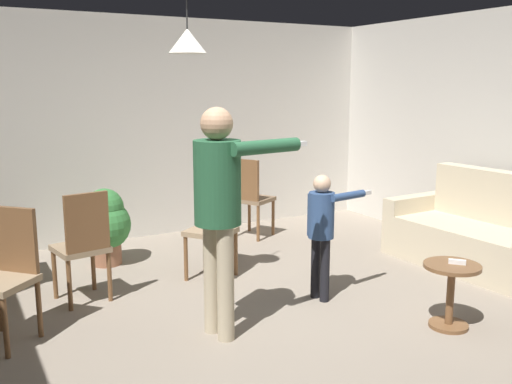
{
  "coord_description": "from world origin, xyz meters",
  "views": [
    {
      "loc": [
        -2.15,
        -3.63,
        1.91
      ],
      "look_at": [
        0.12,
        0.51,
        1.0
      ],
      "focal_mm": 39.87,
      "sensor_mm": 36.0,
      "label": 1
    }
  ],
  "objects_px": {
    "person_adult": "(219,197)",
    "spare_remote_on_table": "(457,262)",
    "person_child": "(322,223)",
    "dining_chair_near_wall": "(250,195)",
    "dining_chair_spare": "(215,223)",
    "potted_plant_corner": "(105,223)",
    "side_table_by_couch": "(451,288)",
    "couch_floral": "(477,236)",
    "dining_chair_centre_back": "(6,270)",
    "dining_chair_by_counter": "(83,243)"
  },
  "relations": [
    {
      "from": "spare_remote_on_table",
      "to": "dining_chair_centre_back",
      "type": "bearing_deg",
      "value": 155.07
    },
    {
      "from": "spare_remote_on_table",
      "to": "person_adult",
      "type": "bearing_deg",
      "value": 155.74
    },
    {
      "from": "person_adult",
      "to": "spare_remote_on_table",
      "type": "distance_m",
      "value": 1.92
    },
    {
      "from": "person_child",
      "to": "dining_chair_centre_back",
      "type": "distance_m",
      "value": 2.57
    },
    {
      "from": "dining_chair_centre_back",
      "to": "potted_plant_corner",
      "type": "xyz_separation_m",
      "value": [
        1.1,
        1.47,
        -0.09
      ]
    },
    {
      "from": "spare_remote_on_table",
      "to": "side_table_by_couch",
      "type": "bearing_deg",
      "value": 160.26
    },
    {
      "from": "couch_floral",
      "to": "side_table_by_couch",
      "type": "relative_size",
      "value": 3.54
    },
    {
      "from": "side_table_by_couch",
      "to": "dining_chair_by_counter",
      "type": "relative_size",
      "value": 0.52
    },
    {
      "from": "person_adult",
      "to": "dining_chair_near_wall",
      "type": "bearing_deg",
      "value": 138.3
    },
    {
      "from": "side_table_by_couch",
      "to": "couch_floral",
      "type": "bearing_deg",
      "value": 34.0
    },
    {
      "from": "dining_chair_centre_back",
      "to": "dining_chair_spare",
      "type": "relative_size",
      "value": 1.0
    },
    {
      "from": "side_table_by_couch",
      "to": "person_child",
      "type": "bearing_deg",
      "value": 119.02
    },
    {
      "from": "dining_chair_near_wall",
      "to": "spare_remote_on_table",
      "type": "xyz_separation_m",
      "value": [
        0.16,
        -3.12,
        -0.01
      ]
    },
    {
      "from": "person_adult",
      "to": "couch_floral",
      "type": "bearing_deg",
      "value": 85.14
    },
    {
      "from": "person_child",
      "to": "dining_chair_near_wall",
      "type": "height_order",
      "value": "person_child"
    },
    {
      "from": "person_adult",
      "to": "dining_chair_spare",
      "type": "bearing_deg",
      "value": 148.25
    },
    {
      "from": "side_table_by_couch",
      "to": "spare_remote_on_table",
      "type": "relative_size",
      "value": 4.0
    },
    {
      "from": "dining_chair_centre_back",
      "to": "person_child",
      "type": "bearing_deg",
      "value": -144.23
    },
    {
      "from": "spare_remote_on_table",
      "to": "dining_chair_by_counter",
      "type": "bearing_deg",
      "value": 141.68
    },
    {
      "from": "dining_chair_near_wall",
      "to": "dining_chair_centre_back",
      "type": "xyz_separation_m",
      "value": [
        -2.95,
        -1.68,
        0.0
      ]
    },
    {
      "from": "dining_chair_centre_back",
      "to": "spare_remote_on_table",
      "type": "relative_size",
      "value": 7.69
    },
    {
      "from": "side_table_by_couch",
      "to": "dining_chair_centre_back",
      "type": "height_order",
      "value": "dining_chair_centre_back"
    },
    {
      "from": "side_table_by_couch",
      "to": "dining_chair_by_counter",
      "type": "xyz_separation_m",
      "value": [
        -2.41,
        1.92,
        0.22
      ]
    },
    {
      "from": "person_adult",
      "to": "potted_plant_corner",
      "type": "xyz_separation_m",
      "value": [
        -0.33,
        2.16,
        -0.63
      ]
    },
    {
      "from": "person_child",
      "to": "dining_chair_by_counter",
      "type": "distance_m",
      "value": 2.09
    },
    {
      "from": "dining_chair_near_wall",
      "to": "dining_chair_spare",
      "type": "bearing_deg",
      "value": -71.23
    },
    {
      "from": "person_adult",
      "to": "person_child",
      "type": "xyz_separation_m",
      "value": [
        1.1,
        0.24,
        -0.38
      ]
    },
    {
      "from": "potted_plant_corner",
      "to": "side_table_by_couch",
      "type": "bearing_deg",
      "value": -55.84
    },
    {
      "from": "person_child",
      "to": "potted_plant_corner",
      "type": "distance_m",
      "value": 2.41
    },
    {
      "from": "person_adult",
      "to": "spare_remote_on_table",
      "type": "bearing_deg",
      "value": 56.87
    },
    {
      "from": "dining_chair_spare",
      "to": "person_child",
      "type": "bearing_deg",
      "value": 173.38
    },
    {
      "from": "dining_chair_by_counter",
      "to": "dining_chair_near_wall",
      "type": "bearing_deg",
      "value": 17.84
    },
    {
      "from": "dining_chair_centre_back",
      "to": "person_adult",
      "type": "bearing_deg",
      "value": -159.88
    },
    {
      "from": "couch_floral",
      "to": "person_child",
      "type": "xyz_separation_m",
      "value": [
        -1.97,
        0.02,
        0.37
      ]
    },
    {
      "from": "person_child",
      "to": "couch_floral",
      "type": "bearing_deg",
      "value": 80.34
    },
    {
      "from": "dining_chair_centre_back",
      "to": "dining_chair_near_wall",
      "type": "bearing_deg",
      "value": -104.52
    },
    {
      "from": "dining_chair_centre_back",
      "to": "potted_plant_corner",
      "type": "distance_m",
      "value": 1.84
    },
    {
      "from": "person_child",
      "to": "dining_chair_near_wall",
      "type": "distance_m",
      "value": 2.17
    },
    {
      "from": "dining_chair_by_counter",
      "to": "dining_chair_centre_back",
      "type": "distance_m",
      "value": 0.82
    },
    {
      "from": "couch_floral",
      "to": "side_table_by_couch",
      "type": "distance_m",
      "value": 1.72
    },
    {
      "from": "dining_chair_spare",
      "to": "potted_plant_corner",
      "type": "height_order",
      "value": "dining_chair_spare"
    },
    {
      "from": "dining_chair_by_counter",
      "to": "spare_remote_on_table",
      "type": "relative_size",
      "value": 7.69
    },
    {
      "from": "dining_chair_by_counter",
      "to": "side_table_by_couch",
      "type": "bearing_deg",
      "value": -48.22
    },
    {
      "from": "dining_chair_near_wall",
      "to": "dining_chair_spare",
      "type": "relative_size",
      "value": 1.0
    },
    {
      "from": "person_child",
      "to": "dining_chair_spare",
      "type": "relative_size",
      "value": 1.13
    },
    {
      "from": "dining_chair_by_counter",
      "to": "spare_remote_on_table",
      "type": "bearing_deg",
      "value": -47.99
    },
    {
      "from": "person_child",
      "to": "person_adult",
      "type": "bearing_deg",
      "value": -86.81
    },
    {
      "from": "dining_chair_near_wall",
      "to": "dining_chair_centre_back",
      "type": "relative_size",
      "value": 1.0
    },
    {
      "from": "spare_remote_on_table",
      "to": "potted_plant_corner",
      "type": "bearing_deg",
      "value": 124.53
    },
    {
      "from": "dining_chair_centre_back",
      "to": "spare_remote_on_table",
      "type": "xyz_separation_m",
      "value": [
        3.11,
        -1.44,
        -0.01
      ]
    }
  ]
}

